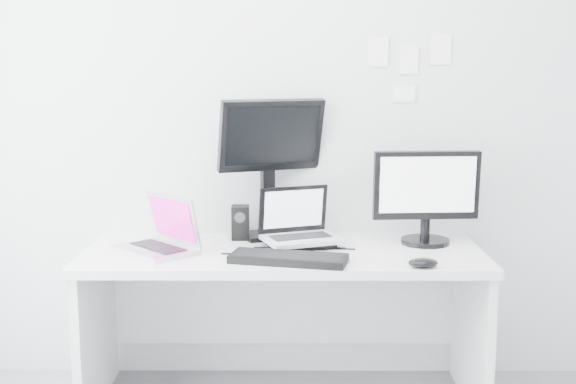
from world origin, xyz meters
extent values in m
plane|color=silver|center=(0.00, 1.60, 1.35)|extent=(3.60, 0.00, 3.60)
cube|color=silver|center=(0.00, 1.25, 0.36)|extent=(1.80, 0.70, 0.73)
cube|color=#BBBBC0|center=(-0.57, 1.21, 0.86)|extent=(0.43, 0.44, 0.26)
cube|color=black|center=(-0.21, 1.46, 0.81)|extent=(0.11, 0.11, 0.16)
cube|color=#B2B5BA|center=(0.08, 1.30, 0.87)|extent=(0.41, 0.36, 0.28)
cube|color=black|center=(-0.07, 1.51, 1.08)|extent=(0.54, 0.36, 0.69)
cube|color=black|center=(0.66, 1.38, 0.96)|extent=(0.51, 0.26, 0.45)
cube|color=black|center=(0.02, 1.04, 0.75)|extent=(0.52, 0.28, 0.03)
ellipsoid|color=black|center=(0.58, 0.95, 0.75)|extent=(0.13, 0.09, 0.04)
cube|color=white|center=(0.45, 1.59, 1.62)|extent=(0.10, 0.00, 0.14)
cube|color=white|center=(0.60, 1.59, 1.58)|extent=(0.09, 0.00, 0.13)
cube|color=white|center=(0.75, 1.59, 1.63)|extent=(0.10, 0.00, 0.14)
cube|color=white|center=(0.58, 1.59, 1.42)|extent=(0.11, 0.00, 0.08)
camera|label=1|loc=(0.03, -1.98, 1.54)|focal=45.72mm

